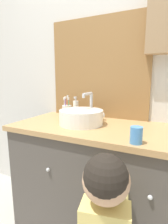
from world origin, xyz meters
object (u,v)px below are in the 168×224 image
Objects in this scene: soap_dispenser at (76,109)px; toothbrush_holder at (67,110)px; drinking_cup at (136,135)px; sink_basin at (82,117)px.

toothbrush_holder is at bearing -179.82° from soap_dispenser.
drinking_cup is (0.58, -0.43, -0.03)m from soap_dispenser.
drinking_cup is at bearing -36.53° from soap_dispenser.
sink_basin reaches higher than drinking_cup.
soap_dispenser is 0.72m from drinking_cup.
drinking_cup is at bearing -32.64° from toothbrush_holder.
toothbrush_holder is at bearing 141.08° from sink_basin.
soap_dispenser is at bearing 127.99° from sink_basin.
toothbrush_holder reaches higher than soap_dispenser.
toothbrush_holder is (-0.25, 0.20, -0.00)m from sink_basin.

